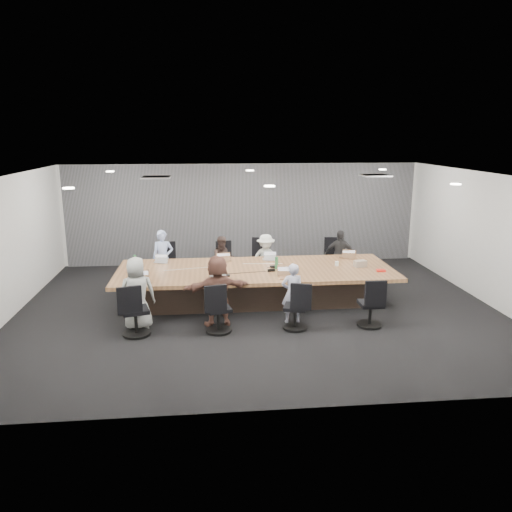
{
  "coord_description": "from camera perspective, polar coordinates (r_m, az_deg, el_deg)",
  "views": [
    {
      "loc": [
        -1.05,
        -9.95,
        3.6
      ],
      "look_at": [
        0.0,
        0.4,
        1.05
      ],
      "focal_mm": 35.0,
      "sensor_mm": 36.0,
      "label": 1
    }
  ],
  "objects": [
    {
      "name": "mug_brown",
      "position": [
        10.93,
        -14.02,
        -1.52
      ],
      "size": [
        0.12,
        0.12,
        0.11
      ],
      "primitive_type": "cylinder",
      "rotation": [
        0.0,
        0.0,
        0.32
      ],
      "color": "brown",
      "rests_on": "conference_table"
    },
    {
      "name": "person_5",
      "position": [
        9.55,
        -4.41,
        -3.97
      ],
      "size": [
        1.35,
        0.65,
        1.39
      ],
      "primitive_type": "imported",
      "rotation": [
        0.0,
        0.0,
        3.33
      ],
      "color": "brown",
      "rests_on": "ground"
    },
    {
      "name": "laptop_0",
      "position": [
        11.65,
        -10.81,
        -0.64
      ],
      "size": [
        0.32,
        0.24,
        0.02
      ],
      "primitive_type": "cube",
      "rotation": [
        0.0,
        0.0,
        2.97
      ],
      "color": "#B2B2B7",
      "rests_on": "conference_table"
    },
    {
      "name": "laptop_2",
      "position": [
        11.7,
        1.44,
        -0.34
      ],
      "size": [
        0.3,
        0.22,
        0.02
      ],
      "primitive_type": "cube",
      "rotation": [
        0.0,
        0.0,
        3.05
      ],
      "color": "#B2B2B7",
      "rests_on": "conference_table"
    },
    {
      "name": "stapler",
      "position": [
        10.66,
        1.77,
        -1.63
      ],
      "size": [
        0.17,
        0.08,
        0.06
      ],
      "primitive_type": "cube",
      "rotation": [
        0.0,
        0.0,
        0.26
      ],
      "color": "black",
      "rests_on": "conference_table"
    },
    {
      "name": "cup_white_near",
      "position": [
        11.25,
        9.22,
        -0.86
      ],
      "size": [
        0.1,
        0.1,
        0.1
      ],
      "primitive_type": "cylinder",
      "rotation": [
        0.0,
        0.0,
        0.32
      ],
      "color": "white",
      "rests_on": "conference_table"
    },
    {
      "name": "chair_1",
      "position": [
        12.58,
        -3.81,
        -1.13
      ],
      "size": [
        0.57,
        0.57,
        0.74
      ],
      "primitive_type": null,
      "rotation": [
        0.0,
        0.0,
        3.3
      ],
      "color": "black",
      "rests_on": "ground"
    },
    {
      "name": "person_6",
      "position": [
        9.72,
        4.17,
        -4.26
      ],
      "size": [
        0.44,
        0.29,
        1.19
      ],
      "primitive_type": "imported",
      "rotation": [
        0.0,
        0.0,
        3.15
      ],
      "color": "#ADADC9",
      "rests_on": "ground"
    },
    {
      "name": "cup_white_far",
      "position": [
        11.13,
        -4.05,
        -0.89
      ],
      "size": [
        0.09,
        0.09,
        0.1
      ],
      "primitive_type": "cylinder",
      "rotation": [
        0.0,
        0.0,
        0.13
      ],
      "color": "white",
      "rests_on": "conference_table"
    },
    {
      "name": "chair_3",
      "position": [
        12.99,
        9.05,
        -0.65
      ],
      "size": [
        0.6,
        0.6,
        0.81
      ],
      "primitive_type": null,
      "rotation": [
        0.0,
        0.0,
        3.02
      ],
      "color": "black",
      "rests_on": "ground"
    },
    {
      "name": "laptop_3",
      "position": [
        12.06,
        10.19,
        -0.12
      ],
      "size": [
        0.36,
        0.29,
        0.02
      ],
      "primitive_type": "cube",
      "rotation": [
        0.0,
        0.0,
        2.89
      ],
      "color": "#8C6647",
      "rests_on": "conference_table"
    },
    {
      "name": "person_3",
      "position": [
        12.6,
        9.49,
        0.03
      ],
      "size": [
        0.81,
        0.48,
        1.29
      ],
      "primitive_type": "imported",
      "rotation": [
        0.0,
        0.0,
        6.06
      ],
      "color": "#2C2C2D",
      "rests_on": "ground"
    },
    {
      "name": "laptop_4",
      "position": [
        10.15,
        -13.06,
        -2.91
      ],
      "size": [
        0.3,
        0.22,
        0.02
      ],
      "primitive_type": "cube",
      "rotation": [
        0.0,
        0.0,
        0.11
      ],
      "color": "#8C6647",
      "rests_on": "conference_table"
    },
    {
      "name": "laptop_5",
      "position": [
        10.06,
        -4.5,
        -2.73
      ],
      "size": [
        0.37,
        0.28,
        0.02
      ],
      "primitive_type": "cube",
      "rotation": [
        0.0,
        0.0,
        0.14
      ],
      "color": "#B2B2B7",
      "rests_on": "conference_table"
    },
    {
      "name": "wall_left",
      "position": [
        10.93,
        -26.84,
        0.65
      ],
      "size": [
        0.0,
        8.0,
        2.8
      ],
      "primitive_type": "cube",
      "rotation": [
        1.57,
        0.0,
        1.57
      ],
      "color": "silver",
      "rests_on": "ground"
    },
    {
      "name": "wall_back",
      "position": [
        14.16,
        -1.48,
        4.84
      ],
      "size": [
        10.0,
        0.0,
        2.8
      ],
      "primitive_type": "cube",
      "rotation": [
        1.57,
        0.0,
        0.0
      ],
      "color": "silver",
      "rests_on": "ground"
    },
    {
      "name": "person_4",
      "position": [
        9.64,
        -13.43,
        -4.16
      ],
      "size": [
        0.75,
        0.57,
        1.39
      ],
      "primitive_type": "imported",
      "rotation": [
        0.0,
        0.0,
        3.35
      ],
      "color": "#9DA09C",
      "rests_on": "ground"
    },
    {
      "name": "laptop_6",
      "position": [
        10.19,
        3.66,
        -2.5
      ],
      "size": [
        0.37,
        0.28,
        0.02
      ],
      "primitive_type": "cube",
      "rotation": [
        0.0,
        0.0,
        -0.16
      ],
      "color": "#8C6647",
      "rests_on": "conference_table"
    },
    {
      "name": "person_2",
      "position": [
        12.26,
        1.12,
        -0.34
      ],
      "size": [
        0.86,
        0.59,
        1.22
      ],
      "primitive_type": "imported",
      "rotation": [
        0.0,
        0.0,
        6.47
      ],
      "color": "silver",
      "rests_on": "ground"
    },
    {
      "name": "laptop_1",
      "position": [
        11.61,
        -3.68,
        -0.47
      ],
      "size": [
        0.35,
        0.26,
        0.02
      ],
      "primitive_type": "cube",
      "rotation": [
        0.0,
        0.0,
        3.27
      ],
      "color": "#8C6647",
      "rests_on": "conference_table"
    },
    {
      "name": "bottle_green_right",
      "position": [
        10.85,
        2.37,
        -0.8
      ],
      "size": [
        0.08,
        0.08,
        0.26
      ],
      "primitive_type": "cylinder",
      "rotation": [
        0.0,
        0.0,
        0.07
      ],
      "color": "#2F753F",
      "rests_on": "conference_table"
    },
    {
      "name": "chair_5",
      "position": [
        9.33,
        -4.32,
        -6.48
      ],
      "size": [
        0.61,
        0.61,
        0.76
      ],
      "primitive_type": null,
      "rotation": [
        0.0,
        0.0,
        0.23
      ],
      "color": "black",
      "rests_on": "ground"
    },
    {
      "name": "chair_0",
      "position": [
        12.62,
        -10.4,
        -1.27
      ],
      "size": [
        0.64,
        0.64,
        0.75
      ],
      "primitive_type": null,
      "rotation": [
        0.0,
        0.0,
        3.45
      ],
      "color": "black",
      "rests_on": "ground"
    },
    {
      "name": "person_1",
      "position": [
        12.18,
        -3.77,
        -0.52
      ],
      "size": [
        0.63,
        0.52,
        1.2
      ],
      "primitive_type": "imported",
      "rotation": [
        0.0,
        0.0,
        6.4
      ],
      "color": "#3C2D2A",
      "rests_on": "ground"
    },
    {
      "name": "ceiling",
      "position": [
        10.04,
        0.23,
        9.2
      ],
      "size": [
        10.0,
        8.0,
        0.0
      ],
      "primitive_type": "cube",
      "color": "white",
      "rests_on": "wall_back"
    },
    {
      "name": "chair_6",
      "position": [
        9.47,
        4.51,
        -6.27
      ],
      "size": [
        0.6,
        0.6,
        0.72
      ],
      "primitive_type": null,
      "rotation": [
        0.0,
        0.0,
        -0.29
      ],
      "color": "black",
      "rests_on": "ground"
    },
    {
      "name": "floor",
      "position": [
        10.63,
        0.22,
        -6.02
      ],
      "size": [
        10.0,
        8.0,
        0.0
      ],
      "primitive_type": "cube",
      "color": "black",
      "rests_on": "ground"
    },
    {
      "name": "canvas_bag",
      "position": [
        11.27,
        11.82,
        -0.86
      ],
      "size": [
        0.29,
        0.21,
        0.14
      ],
      "primitive_type": "cube",
      "rotation": [
        0.0,
        0.0,
        0.21
      ],
      "color": "gray",
      "rests_on": "conference_table"
    },
    {
      "name": "chair_4",
      "position": [
        9.41,
        -13.6,
        -6.51
      ],
      "size": [
        0.66,
        0.66,
        0.8
      ],
      "primitive_type": null,
      "rotation": [
        0.0,
        0.0,
        0.26
      ],
      "color": "black",
      "rests_on": "ground"
    },
    {
      "name": "snack_packet",
      "position": [
        11.0,
        14.08,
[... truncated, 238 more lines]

